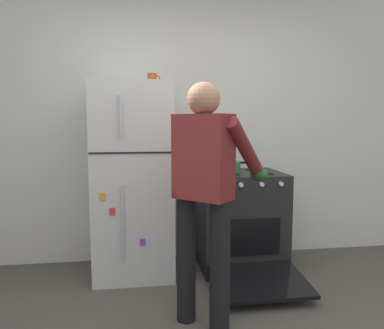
{
  "coord_description": "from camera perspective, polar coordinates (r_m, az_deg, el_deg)",
  "views": [
    {
      "loc": [
        -0.42,
        -1.73,
        1.34
      ],
      "look_at": [
        0.04,
        1.32,
        1.0
      ],
      "focal_mm": 34.79,
      "sensor_mm": 36.0,
      "label": 1
    }
  ],
  "objects": [
    {
      "name": "coffee_mug",
      "position": [
        3.37,
        -6.1,
        12.94
      ],
      "size": [
        0.11,
        0.08,
        0.1
      ],
      "color": "#B24C1E",
      "rests_on": "refrigerator"
    },
    {
      "name": "person_cook",
      "position": [
        2.42,
        2.16,
        -2.81
      ],
      "size": [
        0.7,
        0.73,
        1.6
      ],
      "color": "black",
      "rests_on": "ground"
    },
    {
      "name": "red_pot",
      "position": [
        3.37,
        5.08,
        -0.37
      ],
      "size": [
        0.38,
        0.28,
        0.11
      ],
      "color": "#236638",
      "rests_on": "stove_range"
    },
    {
      "name": "kitchen_wall_back",
      "position": [
        3.7,
        -2.02,
        6.45
      ],
      "size": [
        6.0,
        0.1,
        2.7
      ],
      "primitive_type": "cube",
      "color": "silver",
      "rests_on": "ground"
    },
    {
      "name": "stove_range",
      "position": [
        3.53,
        7.42,
        -8.56
      ],
      "size": [
        0.76,
        1.21,
        0.9
      ],
      "color": "black",
      "rests_on": "ground"
    },
    {
      "name": "refrigerator",
      "position": [
        3.34,
        -9.02,
        -2.36
      ],
      "size": [
        0.68,
        0.72,
        1.68
      ],
      "color": "silver",
      "rests_on": "ground"
    }
  ]
}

